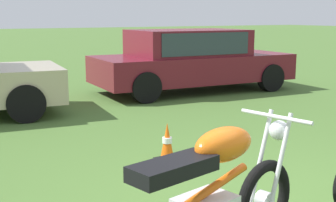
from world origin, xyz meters
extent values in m
torus|color=black|center=(-0.45, -0.11, 0.32)|extent=(0.65, 0.23, 0.64)
cylinder|color=silver|center=(-0.45, -0.11, 0.32)|extent=(0.16, 0.13, 0.14)
cylinder|color=silver|center=(-0.41, -0.01, 0.65)|extent=(0.27, 0.09, 0.73)
cylinder|color=silver|center=(-0.37, -0.18, 0.65)|extent=(0.27, 0.09, 0.73)
cylinder|color=orange|center=(-1.09, -0.25, 0.58)|extent=(0.77, 0.23, 0.22)
ellipsoid|color=orange|center=(-0.95, -0.22, 0.88)|extent=(0.56, 0.37, 0.24)
cube|color=black|center=(-1.42, -0.32, 0.82)|extent=(0.64, 0.36, 0.10)
cylinder|color=silver|center=(-0.35, -0.08, 0.98)|extent=(0.17, 0.63, 0.03)
sphere|color=silver|center=(-0.29, -0.07, 0.86)|extent=(0.19, 0.19, 0.16)
cylinder|color=black|center=(-0.90, 6.61, 0.32)|extent=(0.66, 0.30, 0.64)
cylinder|color=black|center=(-1.11, 4.93, 0.32)|extent=(0.66, 0.30, 0.64)
cube|color=maroon|center=(3.05, 6.22, 0.55)|extent=(4.70, 2.13, 0.60)
cube|color=maroon|center=(2.90, 6.22, 1.13)|extent=(2.62, 1.82, 0.60)
cube|color=#2D3842|center=(2.90, 6.22, 1.15)|extent=(2.25, 1.83, 0.48)
cylinder|color=black|center=(4.69, 6.99, 0.32)|extent=(0.65, 0.26, 0.64)
cylinder|color=black|center=(4.59, 5.25, 0.32)|extent=(0.65, 0.26, 0.64)
cylinder|color=black|center=(1.50, 7.18, 0.32)|extent=(0.65, 0.26, 0.64)
cylinder|color=black|center=(1.40, 5.44, 0.32)|extent=(0.65, 0.26, 0.64)
cone|color=#EA590F|center=(-0.12, 1.98, 0.24)|extent=(0.18, 0.18, 0.48)
cube|color=black|center=(-0.12, 1.98, 0.01)|extent=(0.25, 0.25, 0.03)
cylinder|color=white|center=(-0.12, 1.98, 0.26)|extent=(0.12, 0.12, 0.07)
camera|label=1|loc=(-2.82, -2.65, 1.76)|focal=48.81mm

